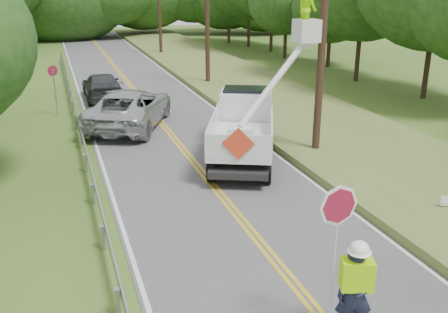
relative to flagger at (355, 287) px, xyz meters
name	(u,v)px	position (x,y,z in m)	size (l,w,h in m)	color
ground	(311,306)	(-0.23, 1.19, -1.19)	(140.00, 140.00, 0.00)	#355319
road	(169,132)	(-0.23, 15.19, -1.18)	(7.20, 96.00, 0.03)	#515053
guardrail	(79,124)	(-4.25, 16.10, -0.64)	(0.18, 48.00, 0.77)	#989BA1
utility_poles	(246,11)	(4.77, 18.21, 4.08)	(1.60, 43.30, 10.00)	black
tall_grass_verge	(304,117)	(6.87, 15.19, -1.04)	(7.00, 96.00, 0.30)	#576530
flagger	(355,287)	(0.00, 0.00, 0.00)	(1.24, 0.70, 3.31)	#191E33
bucket_truck	(249,117)	(2.30, 11.44, 0.32)	(5.06, 7.01, 6.60)	black
suv_silver	(130,108)	(-1.78, 16.84, -0.25)	(3.06, 6.63, 1.84)	silver
suv_darkgrey	(102,86)	(-2.42, 23.25, -0.41)	(2.13, 5.25, 1.52)	#3B3D43
stop_sign_permanent	(54,83)	(-5.12, 19.97, 0.61)	(0.52, 0.29, 2.69)	#989BA1
yard_sign	(448,202)	(5.80, 3.85, -0.72)	(0.45, 0.15, 0.66)	white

